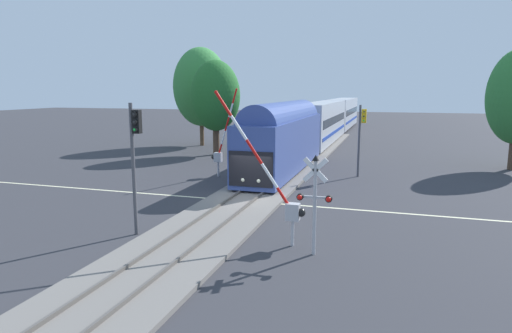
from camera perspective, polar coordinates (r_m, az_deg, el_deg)
The scene contains 11 objects.
ground_plane at distance 25.59m, azimuth -1.47°, elevation -4.51°, with size 220.00×220.00×0.00m, color #333338.
road_centre_stripe at distance 25.59m, azimuth -1.47°, elevation -4.50°, with size 44.00×0.20×0.01m.
railway_track at distance 25.57m, azimuth -1.47°, elevation -4.30°, with size 4.40×80.00×0.32m.
commuter_train at distance 53.82m, azimuth 8.71°, elevation 5.90°, with size 3.04×60.80×5.16m.
crossing_gate_near at distance 18.06m, azimuth 3.49°, elevation -3.84°, with size 3.90×0.40×6.34m.
crossing_signal_mast at distance 16.99m, azimuth 7.61°, elevation -3.64°, with size 1.36×0.44×3.95m.
crossing_gate_far at distance 32.53m, azimuth -4.71°, elevation 2.22°, with size 2.09×0.40×6.47m.
traffic_signal_far_side at distance 33.10m, azimuth 13.48°, elevation 4.74°, with size 0.53×0.38×5.29m.
traffic_signal_median at distance 19.65m, azimuth -15.42°, elevation 2.32°, with size 0.53×0.38×5.82m.
pine_left_background at distance 51.14m, azimuth -7.14°, elevation 10.17°, with size 6.27×6.27×11.10m.
oak_behind_train at distance 43.58m, azimuth -5.26°, elevation 9.07°, with size 4.81×4.81×9.24m.
Camera 1 is at (7.95, -23.48, 6.36)m, focal length 30.92 mm.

